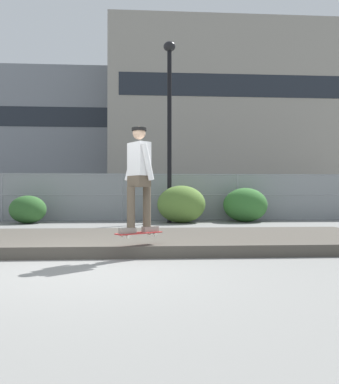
# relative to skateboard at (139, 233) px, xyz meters

# --- Properties ---
(ground_plane) EXTENTS (120.00, 120.00, 0.00)m
(ground_plane) POSITION_rel_skateboard_xyz_m (-0.80, -0.99, -0.40)
(ground_plane) COLOR slate
(gravel_berm) EXTENTS (11.45, 3.39, 0.20)m
(gravel_berm) POSITION_rel_skateboard_xyz_m (-0.80, 1.60, -0.30)
(gravel_berm) COLOR #4C473F
(gravel_berm) RESTS_ON ground_plane
(skateboard) EXTENTS (0.77, 0.62, 0.07)m
(skateboard) POSITION_rel_skateboard_xyz_m (0.00, 0.00, 0.00)
(skateboard) COLOR #B22D2D
(skater) EXTENTS (0.65, 0.61, 1.72)m
(skater) POSITION_rel_skateboard_xyz_m (0.00, 0.00, 0.99)
(skater) COLOR gray
(skater) RESTS_ON skateboard
(chain_fence) EXTENTS (27.35, 0.06, 1.85)m
(chain_fence) POSITION_rel_skateboard_xyz_m (-0.80, 8.65, 0.53)
(chain_fence) COLOR gray
(chain_fence) RESTS_ON ground_plane
(street_lamp) EXTENTS (0.44, 0.44, 6.64)m
(street_lamp) POSITION_rel_skateboard_xyz_m (0.98, 7.65, 3.74)
(street_lamp) COLOR black
(street_lamp) RESTS_ON ground_plane
(parked_car_near) EXTENTS (4.51, 2.17, 1.66)m
(parked_car_near) POSITION_rel_skateboard_xyz_m (-4.33, 12.15, 0.44)
(parked_car_near) COLOR #566B4C
(parked_car_near) RESTS_ON ground_plane
(parked_car_mid) EXTENTS (4.48, 2.10, 1.66)m
(parked_car_mid) POSITION_rel_skateboard_xyz_m (2.66, 12.40, 0.44)
(parked_car_mid) COLOR #B7BABF
(parked_car_mid) RESTS_ON ground_plane
(library_building) EXTENTS (22.25, 12.28, 17.38)m
(library_building) POSITION_rel_skateboard_xyz_m (-9.18, 48.01, 8.29)
(library_building) COLOR slate
(library_building) RESTS_ON ground_plane
(office_block) EXTENTS (30.11, 14.20, 20.97)m
(office_block) POSITION_rel_skateboard_xyz_m (11.09, 41.72, 10.08)
(office_block) COLOR gray
(office_block) RESTS_ON ground_plane
(shrub_left) EXTENTS (1.29, 1.05, 1.00)m
(shrub_left) POSITION_rel_skateboard_xyz_m (-4.07, 7.60, 0.10)
(shrub_left) COLOR #2D5B28
(shrub_left) RESTS_ON ground_plane
(shrub_center) EXTENTS (1.76, 1.44, 1.36)m
(shrub_center) POSITION_rel_skateboard_xyz_m (1.41, 7.56, 0.28)
(shrub_center) COLOR #567A33
(shrub_center) RESTS_ON ground_plane
(shrub_right) EXTENTS (1.65, 1.35, 1.28)m
(shrub_right) POSITION_rel_skateboard_xyz_m (3.85, 7.84, 0.24)
(shrub_right) COLOR #336B2D
(shrub_right) RESTS_ON ground_plane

